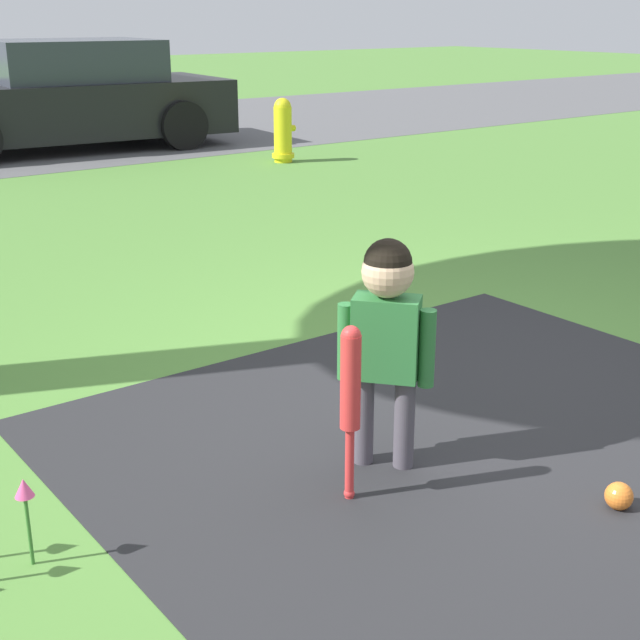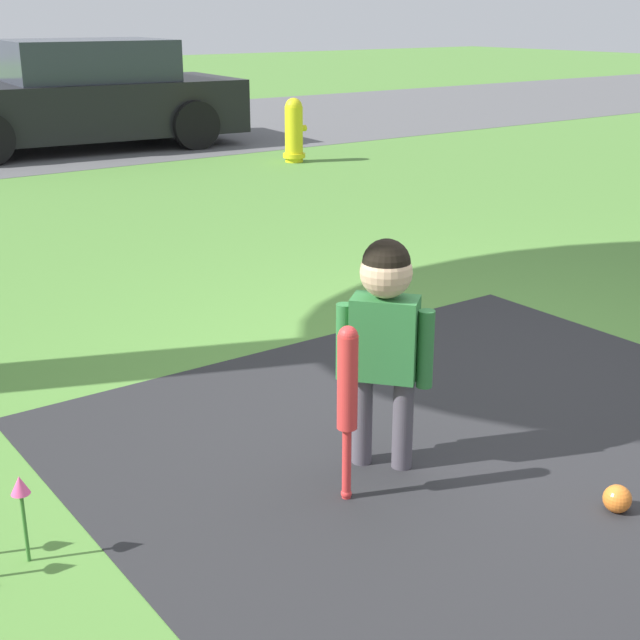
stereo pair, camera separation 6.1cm
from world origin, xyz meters
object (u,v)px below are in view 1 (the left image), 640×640
object	(u,v)px
sports_ball	(619,496)
fire_hydrant	(283,131)
baseball_bat	(350,389)
parked_car	(64,98)
child	(386,323)

from	to	relation	value
sports_ball	fire_hydrant	bearing A→B (deg)	64.03
fire_hydrant	sports_ball	bearing A→B (deg)	-115.97
baseball_bat	parked_car	xyz separation A→B (m)	(2.52, 8.82, 0.19)
child	parked_car	distance (m)	8.99
child	fire_hydrant	world-z (taller)	child
fire_hydrant	parked_car	size ratio (longest dim) A/B	0.17
parked_car	fire_hydrant	bearing A→B (deg)	126.78
child	fire_hydrant	distance (m)	7.25
child	baseball_bat	distance (m)	0.32
child	baseball_bat	world-z (taller)	child
sports_ball	parked_car	world-z (taller)	parked_car
baseball_bat	parked_car	world-z (taller)	parked_car
fire_hydrant	child	bearing A→B (deg)	-121.70
child	fire_hydrant	xyz separation A→B (m)	(3.81, 6.16, -0.22)
fire_hydrant	baseball_bat	bearing A→B (deg)	-122.91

